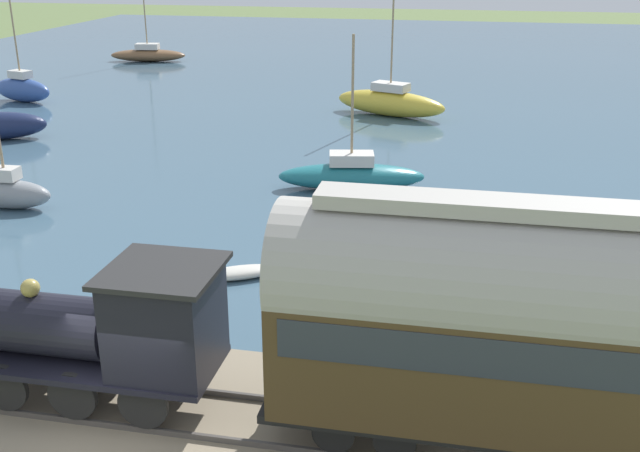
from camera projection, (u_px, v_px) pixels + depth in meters
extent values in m
cube|color=#426075|center=(391.00, 74.00, 54.01)|extent=(80.00, 80.00, 0.01)
cube|color=gray|center=(148.00, 416.00, 14.71)|extent=(5.07, 56.00, 0.35)
cube|color=#4C4742|center=(131.00, 428.00, 13.98)|extent=(0.07, 54.88, 0.12)
cube|color=#4C4742|center=(161.00, 386.00, 15.28)|extent=(0.07, 54.88, 0.12)
cylinder|color=black|center=(143.00, 405.00, 13.73)|extent=(0.12, 0.97, 0.97)
cylinder|color=black|center=(173.00, 365.00, 15.03)|extent=(0.12, 0.97, 0.97)
cylinder|color=black|center=(72.00, 396.00, 13.99)|extent=(0.12, 0.97, 0.97)
cylinder|color=black|center=(107.00, 357.00, 15.29)|extent=(0.12, 0.97, 0.97)
cylinder|color=black|center=(4.00, 388.00, 14.25)|extent=(0.12, 0.97, 0.97)
cylinder|color=black|center=(44.00, 350.00, 15.56)|extent=(0.12, 0.97, 0.97)
cube|color=black|center=(88.00, 358.00, 14.50)|extent=(1.92, 5.15, 0.12)
cylinder|color=black|center=(36.00, 323.00, 14.46)|extent=(1.20, 3.09, 1.20)
sphere|color=tan|center=(30.00, 288.00, 14.19)|extent=(0.36, 0.36, 0.36)
cube|color=black|center=(166.00, 320.00, 13.83)|extent=(1.82, 1.80, 1.90)
cube|color=#282828|center=(162.00, 270.00, 13.47)|extent=(2.02, 2.04, 0.10)
cylinder|color=black|center=(618.00, 419.00, 13.49)|extent=(0.12, 0.76, 0.76)
cylinder|color=black|center=(395.00, 441.00, 12.91)|extent=(0.12, 0.76, 0.76)
cylinder|color=black|center=(403.00, 395.00, 14.21)|extent=(0.12, 0.76, 0.76)
cylinder|color=black|center=(333.00, 433.00, 13.11)|extent=(0.12, 0.76, 0.76)
cylinder|color=black|center=(347.00, 389.00, 14.41)|extent=(0.12, 0.76, 0.76)
cube|color=black|center=(510.00, 415.00, 13.09)|extent=(2.04, 8.63, 0.16)
cube|color=#4C381E|center=(517.00, 350.00, 12.62)|extent=(2.26, 8.29, 2.45)
cube|color=#2D333D|center=(520.00, 327.00, 12.47)|extent=(2.29, 7.77, 0.69)
cylinder|color=#B2ADA3|center=(524.00, 284.00, 12.19)|extent=(2.38, 8.29, 2.38)
cube|color=#B2ADA3|center=(533.00, 209.00, 11.72)|extent=(0.79, 6.91, 0.24)
ellipsoid|color=#1E707A|center=(351.00, 177.00, 28.65)|extent=(2.61, 5.80, 0.97)
cylinder|color=#9E8460|center=(352.00, 101.00, 27.62)|extent=(0.10, 0.10, 4.85)
cube|color=silver|center=(352.00, 159.00, 28.40)|extent=(1.26, 1.83, 0.45)
ellipsoid|color=#335199|center=(22.00, 90.00, 44.34)|extent=(2.35, 4.37, 1.39)
cylinder|color=#9E8460|center=(15.00, 39.00, 43.29)|extent=(0.10, 0.10, 4.50)
cube|color=silver|center=(20.00, 74.00, 44.01)|extent=(1.08, 1.41, 0.45)
ellipsoid|color=brown|center=(148.00, 55.00, 59.41)|extent=(2.75, 6.14, 0.94)
cube|color=silver|center=(147.00, 46.00, 59.16)|extent=(1.33, 1.93, 0.45)
ellipsoid|color=gold|center=(390.00, 103.00, 40.75)|extent=(3.86, 6.62, 1.35)
cylinder|color=#9E8460|center=(393.00, 16.00, 39.12)|extent=(0.10, 0.10, 7.84)
cube|color=silver|center=(391.00, 87.00, 40.43)|extent=(1.64, 2.17, 0.45)
ellipsoid|color=gray|center=(7.00, 194.00, 26.59)|extent=(1.22, 3.31, 1.04)
cube|color=silver|center=(4.00, 174.00, 26.33)|extent=(0.70, 1.00, 0.45)
ellipsoid|color=beige|center=(238.00, 273.00, 21.11)|extent=(1.78, 2.51, 0.32)
ellipsoid|color=silver|center=(625.00, 292.00, 19.98)|extent=(2.28, 1.89, 0.31)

